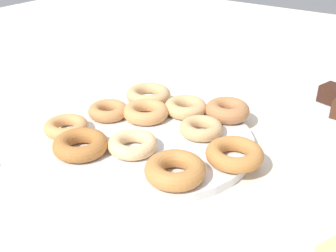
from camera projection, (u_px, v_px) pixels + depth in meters
The scene contains 15 objects.
ground_plane at pixel (154, 144), 0.73m from camera, with size 2.40×2.40×0.00m, color beige.
donut_plate at pixel (154, 140), 0.72m from camera, with size 0.35×0.35×0.02m, color silver.
donut_0 at pixel (108, 111), 0.78m from camera, with size 0.08×0.08×0.02m, color #C6844C.
donut_1 at pixel (132, 144), 0.67m from camera, with size 0.08×0.08×0.02m, color #EABC84.
donut_2 at pixel (186, 107), 0.80m from camera, with size 0.08×0.08×0.03m, color tan.
donut_3 at pixel (235, 154), 0.64m from camera, with size 0.09×0.09×0.03m, color #BC7A3D.
donut_4 at pixel (175, 170), 0.60m from camera, with size 0.09×0.09×0.03m, color #BC7A3D.
donut_5 at pixel (201, 128), 0.72m from camera, with size 0.08×0.08×0.02m, color tan.
donut_6 at pixel (81, 145), 0.67m from camera, with size 0.09×0.09×0.03m, color #AD6B33.
donut_7 at pixel (66, 127), 0.73m from camera, with size 0.08×0.08×0.02m, color tan.
donut_8 at pixel (148, 95), 0.85m from camera, with size 0.09×0.09×0.02m, color tan.
donut_9 at pixel (146, 112), 0.78m from camera, with size 0.09×0.09×0.03m, color tan.
donut_10 at pixel (227, 110), 0.78m from camera, with size 0.08×0.08×0.03m, color #B27547.
cake_plate at pixel (335, 113), 0.82m from camera, with size 0.20×0.20×0.01m, color silver.
brownie_near at pixel (334, 95), 0.84m from camera, with size 0.04×0.05×0.04m, color #381E14.
Camera 1 is at (0.50, 0.38, 0.37)m, focal length 43.83 mm.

